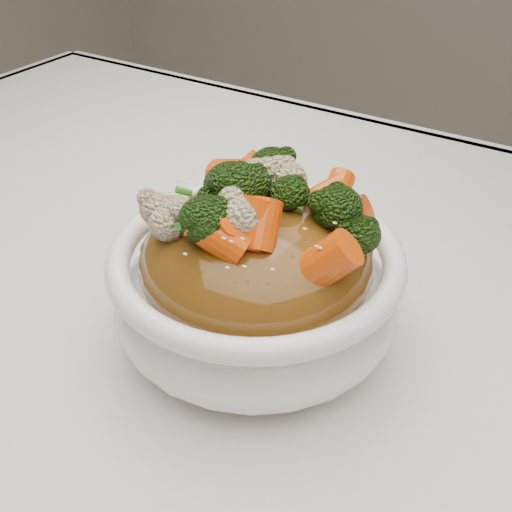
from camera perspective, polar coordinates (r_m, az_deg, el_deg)
The scene contains 8 objects.
tablecloth at distance 0.50m, azimuth -1.91°, elevation -5.66°, with size 1.20×0.80×0.04m, color silver.
bowl at distance 0.43m, azimuth 0.00°, elevation -3.32°, with size 0.20×0.20×0.08m, color white, non-canonical shape.
sauce_base at distance 0.41m, azimuth 0.00°, elevation -0.32°, with size 0.16×0.16×0.09m, color #5E3910.
carrots at distance 0.38m, azimuth 0.00°, elevation 6.84°, with size 0.16×0.16×0.05m, color #DC4907, non-canonical shape.
broccoli at distance 0.38m, azimuth 0.00°, elevation 6.72°, with size 0.16×0.16×0.04m, color black, non-canonical shape.
cauliflower at distance 0.38m, azimuth 0.00°, elevation 6.47°, with size 0.16×0.16×0.03m, color beige, non-canonical shape.
scallions at distance 0.38m, azimuth 0.00°, elevation 6.96°, with size 0.12×0.12×0.02m, color #31851E, non-canonical shape.
sesame_seeds at distance 0.38m, azimuth 0.00°, elevation 6.96°, with size 0.15×0.15×0.01m, color beige, non-canonical shape.
Camera 1 is at (0.21, -0.31, 1.06)m, focal length 42.00 mm.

